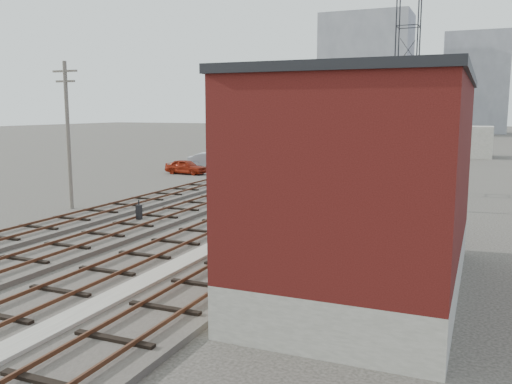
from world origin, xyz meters
The scene contains 23 objects.
ground centered at (0.00, 60.00, 0.00)m, with size 320.00×320.00×0.00m, color #282621.
track_right centered at (2.50, 39.00, 0.11)m, with size 3.20×90.00×0.39m.
track_mid_right centered at (-1.50, 39.00, 0.11)m, with size 3.20×90.00×0.39m.
track_mid_left centered at (-5.50, 39.00, 0.11)m, with size 3.20×90.00×0.39m.
track_left centered at (-9.50, 39.00, 0.11)m, with size 3.20×90.00×0.39m.
platform_curb centered at (0.50, 14.00, 0.13)m, with size 0.90×28.00×0.26m, color gray.
brick_building centered at (7.50, 12.00, 3.63)m, with size 6.54×12.20×7.22m.
lattice_tower centered at (5.50, 35.00, 7.50)m, with size 1.60×1.60×15.00m.
utility_pole_left_a centered at (-12.50, 20.00, 4.80)m, with size 1.80×0.24×9.00m.
utility_pole_left_b centered at (-12.50, 45.00, 4.80)m, with size 1.80×0.24×9.00m.
utility_pole_left_c centered at (-12.50, 70.00, 4.80)m, with size 1.80×0.24×9.00m.
utility_pole_right_a centered at (6.50, 28.00, 4.80)m, with size 1.80×0.24×9.00m.
utility_pole_right_b centered at (6.50, 58.00, 4.80)m, with size 1.80×0.24×9.00m.
apartment_left centered at (-18.00, 135.00, 15.00)m, with size 22.00×14.00×30.00m, color gray.
apartment_right centered at (8.00, 150.00, 13.00)m, with size 16.00×12.00×26.00m, color gray.
shed_left centered at (-16.00, 60.00, 1.60)m, with size 8.00×5.00×3.20m, color gray.
shed_right centered at (9.00, 70.00, 2.00)m, with size 6.00×6.00×4.00m, color gray.
signal_mast centered at (3.70, 9.96, 2.14)m, with size 0.40×0.40×3.73m.
switch_stand centered at (-6.08, 18.00, 0.56)m, with size 0.31×0.31×1.18m.
site_trailer centered at (-3.88, 49.99, 1.51)m, with size 7.56×4.37×2.99m.
car_red centered at (-15.25, 38.83, 0.70)m, with size 1.66×4.14×1.41m, color maroon.
car_silver centered at (-16.05, 45.34, 0.78)m, with size 1.64×4.71×1.55m, color #93949A.
car_grey centered at (-14.22, 50.89, 0.62)m, with size 1.74×4.28×1.24m, color slate.
Camera 1 is at (11.00, -6.15, 6.08)m, focal length 38.00 mm.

